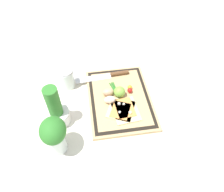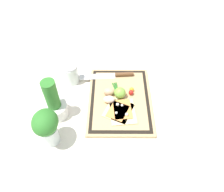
{
  "view_description": "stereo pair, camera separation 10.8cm",
  "coord_description": "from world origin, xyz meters",
  "px_view_note": "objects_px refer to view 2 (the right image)",
  "views": [
    {
      "loc": [
        -0.7,
        0.15,
        0.86
      ],
      "look_at": [
        0.0,
        0.04,
        0.04
      ],
      "focal_mm": 35.0,
      "sensor_mm": 36.0,
      "label": 1
    },
    {
      "loc": [
        -0.71,
        0.04,
        0.86
      ],
      "look_at": [
        0.0,
        0.04,
        0.04
      ],
      "focal_mm": 35.0,
      "sensor_mm": 36.0,
      "label": 2
    }
  ],
  "objects_px": {
    "knife": "(115,75)",
    "cherry_tomato_yellow": "(132,90)",
    "pizza_slice_far": "(118,110)",
    "egg_brown": "(109,92)",
    "herb_pot": "(54,104)",
    "pizza_slice_near": "(123,111)",
    "sauce_jar": "(71,75)",
    "cherry_tomato_red": "(131,93)",
    "egg_pink": "(109,99)",
    "lime": "(120,93)",
    "herb_glass": "(47,126)"
  },
  "relations": [
    {
      "from": "egg_brown",
      "to": "sauce_jar",
      "type": "xyz_separation_m",
      "value": [
        0.11,
        0.2,
        0.01
      ]
    },
    {
      "from": "knife",
      "to": "herb_pot",
      "type": "height_order",
      "value": "herb_pot"
    },
    {
      "from": "pizza_slice_near",
      "to": "knife",
      "type": "xyz_separation_m",
      "value": [
        0.24,
        0.03,
        0.0
      ]
    },
    {
      "from": "egg_brown",
      "to": "cherry_tomato_yellow",
      "type": "xyz_separation_m",
      "value": [
        0.02,
        -0.12,
        -0.01
      ]
    },
    {
      "from": "cherry_tomato_yellow",
      "to": "sauce_jar",
      "type": "bearing_deg",
      "value": 74.29
    },
    {
      "from": "egg_brown",
      "to": "herb_pot",
      "type": "relative_size",
      "value": 0.26
    },
    {
      "from": "knife",
      "to": "cherry_tomato_yellow",
      "type": "height_order",
      "value": "cherry_tomato_yellow"
    },
    {
      "from": "pizza_slice_near",
      "to": "egg_pink",
      "type": "height_order",
      "value": "egg_pink"
    },
    {
      "from": "pizza_slice_near",
      "to": "egg_pink",
      "type": "distance_m",
      "value": 0.09
    },
    {
      "from": "pizza_slice_far",
      "to": "egg_brown",
      "type": "distance_m",
      "value": 0.12
    },
    {
      "from": "egg_pink",
      "to": "pizza_slice_near",
      "type": "bearing_deg",
      "value": -132.95
    },
    {
      "from": "egg_brown",
      "to": "pizza_slice_near",
      "type": "bearing_deg",
      "value": -148.99
    },
    {
      "from": "herb_pot",
      "to": "pizza_slice_near",
      "type": "bearing_deg",
      "value": -90.28
    },
    {
      "from": "knife",
      "to": "sauce_jar",
      "type": "distance_m",
      "value": 0.24
    },
    {
      "from": "egg_brown",
      "to": "pizza_slice_far",
      "type": "bearing_deg",
      "value": -157.05
    },
    {
      "from": "herb_pot",
      "to": "knife",
      "type": "bearing_deg",
      "value": -49.46
    },
    {
      "from": "pizza_slice_near",
      "to": "sauce_jar",
      "type": "distance_m",
      "value": 0.35
    },
    {
      "from": "cherry_tomato_red",
      "to": "pizza_slice_near",
      "type": "bearing_deg",
      "value": 158.16
    },
    {
      "from": "pizza_slice_far",
      "to": "herb_glass",
      "type": "distance_m",
      "value": 0.34
    },
    {
      "from": "egg_brown",
      "to": "herb_pot",
      "type": "height_order",
      "value": "herb_pot"
    },
    {
      "from": "pizza_slice_far",
      "to": "egg_pink",
      "type": "relative_size",
      "value": 2.9
    },
    {
      "from": "egg_brown",
      "to": "herb_glass",
      "type": "height_order",
      "value": "herb_glass"
    },
    {
      "from": "egg_brown",
      "to": "cherry_tomato_red",
      "type": "height_order",
      "value": "egg_brown"
    },
    {
      "from": "cherry_tomato_red",
      "to": "egg_brown",
      "type": "bearing_deg",
      "value": 90.29
    },
    {
      "from": "pizza_slice_near",
      "to": "herb_pot",
      "type": "bearing_deg",
      "value": 89.72
    },
    {
      "from": "pizza_slice_far",
      "to": "knife",
      "type": "xyz_separation_m",
      "value": [
        0.24,
        0.01,
        0.0
      ]
    },
    {
      "from": "lime",
      "to": "sauce_jar",
      "type": "bearing_deg",
      "value": 63.76
    },
    {
      "from": "pizza_slice_far",
      "to": "egg_brown",
      "type": "xyz_separation_m",
      "value": [
        0.11,
        0.05,
        0.01
      ]
    },
    {
      "from": "pizza_slice_near",
      "to": "cherry_tomato_yellow",
      "type": "height_order",
      "value": "same"
    },
    {
      "from": "cherry_tomato_red",
      "to": "herb_glass",
      "type": "height_order",
      "value": "herb_glass"
    },
    {
      "from": "knife",
      "to": "sauce_jar",
      "type": "height_order",
      "value": "sauce_jar"
    },
    {
      "from": "sauce_jar",
      "to": "pizza_slice_far",
      "type": "bearing_deg",
      "value": -131.36
    },
    {
      "from": "egg_pink",
      "to": "sauce_jar",
      "type": "xyz_separation_m",
      "value": [
        0.16,
        0.21,
        0.01
      ]
    },
    {
      "from": "lime",
      "to": "knife",
      "type": "bearing_deg",
      "value": 8.57
    },
    {
      "from": "herb_glass",
      "to": "pizza_slice_far",
      "type": "bearing_deg",
      "value": -63.64
    },
    {
      "from": "lime",
      "to": "cherry_tomato_red",
      "type": "height_order",
      "value": "lime"
    },
    {
      "from": "lime",
      "to": "cherry_tomato_yellow",
      "type": "height_order",
      "value": "lime"
    },
    {
      "from": "pizza_slice_near",
      "to": "knife",
      "type": "height_order",
      "value": "pizza_slice_near"
    },
    {
      "from": "lime",
      "to": "herb_pot",
      "type": "distance_m",
      "value": 0.32
    },
    {
      "from": "cherry_tomato_red",
      "to": "sauce_jar",
      "type": "xyz_separation_m",
      "value": [
        0.11,
        0.32,
        0.02
      ]
    },
    {
      "from": "pizza_slice_near",
      "to": "lime",
      "type": "relative_size",
      "value": 2.78
    },
    {
      "from": "knife",
      "to": "egg_pink",
      "type": "distance_m",
      "value": 0.19
    },
    {
      "from": "cherry_tomato_red",
      "to": "cherry_tomato_yellow",
      "type": "distance_m",
      "value": 0.02
    },
    {
      "from": "knife",
      "to": "cherry_tomato_yellow",
      "type": "relative_size",
      "value": 12.87
    },
    {
      "from": "sauce_jar",
      "to": "herb_pot",
      "type": "bearing_deg",
      "value": 168.18
    },
    {
      "from": "egg_pink",
      "to": "cherry_tomato_red",
      "type": "bearing_deg",
      "value": -65.28
    },
    {
      "from": "egg_brown",
      "to": "sauce_jar",
      "type": "distance_m",
      "value": 0.23
    },
    {
      "from": "cherry_tomato_yellow",
      "to": "pizza_slice_far",
      "type": "bearing_deg",
      "value": 151.45
    },
    {
      "from": "egg_pink",
      "to": "herb_pot",
      "type": "distance_m",
      "value": 0.26
    },
    {
      "from": "lime",
      "to": "egg_pink",
      "type": "bearing_deg",
      "value": 122.31
    }
  ]
}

